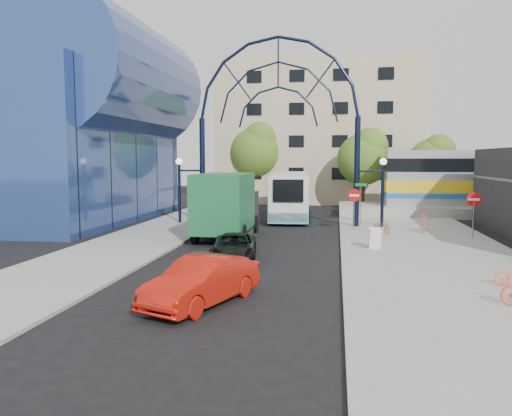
% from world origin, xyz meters
% --- Properties ---
extents(ground, '(120.00, 120.00, 0.00)m').
position_xyz_m(ground, '(0.00, 0.00, 0.00)').
color(ground, black).
rests_on(ground, ground).
extents(sidewalk_east, '(8.00, 56.00, 0.12)m').
position_xyz_m(sidewalk_east, '(8.00, 4.00, 0.06)').
color(sidewalk_east, gray).
rests_on(sidewalk_east, ground).
extents(plaza_west, '(5.00, 50.00, 0.12)m').
position_xyz_m(plaza_west, '(-6.50, 6.00, 0.06)').
color(plaza_west, gray).
rests_on(plaza_west, ground).
extents(gateway_arch, '(13.64, 0.44, 12.10)m').
position_xyz_m(gateway_arch, '(0.00, 14.00, 8.56)').
color(gateway_arch, black).
rests_on(gateway_arch, ground).
extents(stop_sign, '(0.80, 0.07, 2.50)m').
position_xyz_m(stop_sign, '(4.80, 12.00, 1.99)').
color(stop_sign, slate).
rests_on(stop_sign, sidewalk_east).
extents(do_not_enter_sign, '(0.76, 0.07, 2.48)m').
position_xyz_m(do_not_enter_sign, '(11.00, 10.00, 1.98)').
color(do_not_enter_sign, slate).
rests_on(do_not_enter_sign, sidewalk_east).
extents(street_name_sign, '(0.70, 0.70, 2.80)m').
position_xyz_m(street_name_sign, '(5.20, 12.60, 2.13)').
color(street_name_sign, slate).
rests_on(street_name_sign, sidewalk_east).
extents(sandwich_board, '(0.55, 0.61, 0.99)m').
position_xyz_m(sandwich_board, '(5.60, 5.98, 0.74)').
color(sandwich_board, white).
rests_on(sandwich_board, sidewalk_east).
extents(transit_hall, '(16.50, 18.00, 14.50)m').
position_xyz_m(transit_hall, '(-15.30, 15.00, 6.70)').
color(transit_hall, navy).
rests_on(transit_hall, ground).
extents(apartment_block, '(20.00, 12.10, 14.00)m').
position_xyz_m(apartment_block, '(2.00, 34.97, 7.00)').
color(apartment_block, tan).
rests_on(apartment_block, ground).
extents(tree_north_a, '(4.48, 4.48, 7.00)m').
position_xyz_m(tree_north_a, '(6.12, 25.93, 4.61)').
color(tree_north_a, '#382314').
rests_on(tree_north_a, ground).
extents(tree_north_b, '(5.12, 5.12, 8.00)m').
position_xyz_m(tree_north_b, '(-3.88, 29.93, 5.27)').
color(tree_north_b, '#382314').
rests_on(tree_north_b, ground).
extents(tree_north_c, '(4.16, 4.16, 6.50)m').
position_xyz_m(tree_north_c, '(12.12, 27.93, 4.28)').
color(tree_north_c, '#382314').
rests_on(tree_north_c, ground).
extents(city_bus, '(3.52, 12.09, 3.28)m').
position_xyz_m(city_bus, '(0.29, 19.57, 1.71)').
color(city_bus, silver).
rests_on(city_bus, ground).
extents(green_truck, '(2.86, 7.15, 3.59)m').
position_xyz_m(green_truck, '(-2.23, 9.00, 1.79)').
color(green_truck, black).
rests_on(green_truck, ground).
extents(black_suv, '(2.45, 4.30, 1.13)m').
position_xyz_m(black_suv, '(-0.61, 3.00, 0.57)').
color(black_suv, black).
rests_on(black_suv, ground).
extents(red_sedan, '(2.99, 4.63, 1.44)m').
position_xyz_m(red_sedan, '(-0.20, -3.72, 0.72)').
color(red_sedan, '#B9170B').
rests_on(red_sedan, ground).
extents(bike_near_a, '(1.26, 1.62, 0.82)m').
position_xyz_m(bike_near_a, '(6.38, 11.22, 0.53)').
color(bike_near_a, '#CB6228').
rests_on(bike_near_a, sidewalk_east).
extents(bike_near_b, '(0.77, 1.80, 1.05)m').
position_xyz_m(bike_near_b, '(8.81, 12.08, 0.64)').
color(bike_near_b, '#FA5732').
rests_on(bike_near_b, sidewalk_east).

